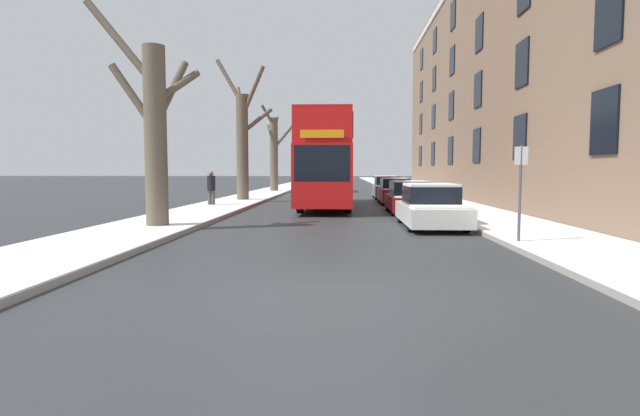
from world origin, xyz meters
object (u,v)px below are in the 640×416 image
object	(u,v)px
pedestrian_left_sidewalk	(211,188)
street_sign_post	(520,189)
oncoming_van	(328,178)
bare_tree_left_0	(154,128)
double_decker_bus	(327,157)
parked_car_1	(409,198)
bare_tree_left_2	(274,151)
parked_car_3	(387,188)
parked_car_2	(395,192)
parked_car_0	(431,207)
bare_tree_left_1	(243,138)

from	to	relation	value
pedestrian_left_sidewalk	street_sign_post	world-z (taller)	street_sign_post
pedestrian_left_sidewalk	oncoming_van	bearing A→B (deg)	80.89
bare_tree_left_0	oncoming_van	bearing A→B (deg)	81.03
double_decker_bus	parked_car_1	world-z (taller)	double_decker_bus
bare_tree_left_2	oncoming_van	world-z (taller)	bare_tree_left_2
bare_tree_left_2	double_decker_bus	bearing A→B (deg)	-73.44
parked_car_1	parked_car_3	bearing A→B (deg)	90.00
double_decker_bus	pedestrian_left_sidewalk	xyz separation A→B (m)	(-5.82, -0.64, -1.53)
double_decker_bus	parked_car_1	xyz separation A→B (m)	(3.76, -3.45, -1.89)
double_decker_bus	parked_car_2	world-z (taller)	double_decker_bus
parked_car_3	oncoming_van	xyz separation A→B (m)	(-4.31, 10.83, 0.52)
bare_tree_left_0	parked_car_0	distance (m)	9.30
bare_tree_left_0	parked_car_0	xyz separation A→B (m)	(8.86, 1.19, -2.57)
parked_car_2	parked_car_1	bearing A→B (deg)	-90.00
bare_tree_left_0	parked_car_0	bearing A→B (deg)	7.64
parked_car_2	bare_tree_left_2	bearing A→B (deg)	121.55
bare_tree_left_2	parked_car_2	world-z (taller)	bare_tree_left_2
parked_car_0	parked_car_3	xyz separation A→B (m)	(0.00, 16.80, 0.04)
bare_tree_left_0	street_sign_post	xyz separation A→B (m)	(10.25, -3.18, -1.80)
parked_car_1	parked_car_3	world-z (taller)	parked_car_3
parked_car_2	pedestrian_left_sidewalk	world-z (taller)	pedestrian_left_sidewalk
bare_tree_left_0	parked_car_1	xyz separation A→B (m)	(8.86, 6.59, -2.57)
parked_car_0	parked_car_1	bearing A→B (deg)	90.00
bare_tree_left_1	oncoming_van	xyz separation A→B (m)	(4.59, 14.71, -2.57)
bare_tree_left_1	double_decker_bus	distance (m)	6.67
bare_tree_left_0	double_decker_bus	xyz separation A→B (m)	(5.09, 10.03, -0.68)
pedestrian_left_sidewalk	parked_car_0	bearing A→B (deg)	-34.47
bare_tree_left_1	oncoming_van	bearing A→B (deg)	72.66
street_sign_post	bare_tree_left_1	bearing A→B (deg)	120.76
oncoming_van	street_sign_post	size ratio (longest dim) A/B	2.15
parked_car_0	parked_car_3	size ratio (longest dim) A/B	1.10
street_sign_post	oncoming_van	bearing A→B (deg)	100.10
parked_car_1	parked_car_2	bearing A→B (deg)	90.00
bare_tree_left_0	double_decker_bus	size ratio (longest dim) A/B	0.64
bare_tree_left_0	parked_car_3	bearing A→B (deg)	63.78
parked_car_3	oncoming_van	world-z (taller)	oncoming_van
parked_car_2	bare_tree_left_1	bearing A→B (deg)	170.86
street_sign_post	bare_tree_left_2	bearing A→B (deg)	108.67
bare_tree_left_2	parked_car_0	distance (m)	27.47
bare_tree_left_1	double_decker_bus	bearing A→B (deg)	-38.41
double_decker_bus	parked_car_2	xyz separation A→B (m)	(3.76, 2.64, -1.87)
bare_tree_left_2	oncoming_van	bearing A→B (deg)	21.42
parked_car_0	bare_tree_left_1	bearing A→B (deg)	124.57
street_sign_post	pedestrian_left_sidewalk	bearing A→B (deg)	131.12
parked_car_2	oncoming_van	size ratio (longest dim) A/B	0.78
bare_tree_left_2	double_decker_bus	world-z (taller)	bare_tree_left_2
parked_car_3	pedestrian_left_sidewalk	distance (m)	12.88
bare_tree_left_1	bare_tree_left_2	size ratio (longest dim) A/B	1.15
bare_tree_left_0	double_decker_bus	distance (m)	11.27
oncoming_van	bare_tree_left_0	bearing A→B (deg)	-98.97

